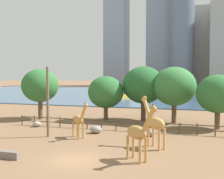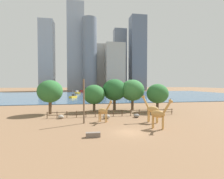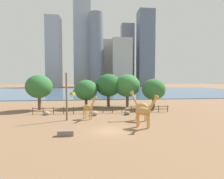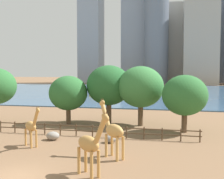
# 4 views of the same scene
# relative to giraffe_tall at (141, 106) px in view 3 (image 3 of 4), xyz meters

# --- Properties ---
(ground_plane) EXTENTS (400.00, 400.00, 0.00)m
(ground_plane) POSITION_rel_giraffe_tall_xyz_m (-5.47, 74.66, -2.26)
(ground_plane) COLOR brown
(harbor_water) EXTENTS (180.00, 86.00, 0.20)m
(harbor_water) POSITION_rel_giraffe_tall_xyz_m (-5.47, 71.66, -2.16)
(harbor_water) COLOR #3D6084
(harbor_water) RESTS_ON ground
(giraffe_tall) EXTENTS (2.82, 2.57, 4.77)m
(giraffe_tall) POSITION_rel_giraffe_tall_xyz_m (0.00, 0.00, 0.00)
(giraffe_tall) COLOR tan
(giraffe_tall) RESTS_ON ground
(giraffe_companion) EXTENTS (2.92, 2.39, 4.62)m
(giraffe_companion) POSITION_rel_giraffe_tall_xyz_m (-0.64, -4.31, -0.06)
(giraffe_companion) COLOR #C18C47
(giraffe_companion) RESTS_ON ground
(giraffe_young) EXTENTS (2.56, 2.16, 3.99)m
(giraffe_young) POSITION_rel_giraffe_tall_xyz_m (-8.13, 1.64, -0.35)
(giraffe_young) COLOR #C18C47
(giraffe_young) RESTS_ON ground
(utility_pole) EXTENTS (0.28, 0.28, 7.48)m
(utility_pole) POSITION_rel_giraffe_tall_xyz_m (-11.53, 1.26, 1.48)
(utility_pole) COLOR brown
(utility_pole) RESTS_ON ground
(boulder_near_fence) EXTENTS (1.35, 1.15, 0.86)m
(boulder_near_fence) POSITION_rel_giraffe_tall_xyz_m (-7.28, 4.47, -1.83)
(boulder_near_fence) COLOR gray
(boulder_near_fence) RESTS_ON ground
(boulder_by_pole) EXTENTS (1.06, 0.96, 0.72)m
(boulder_by_pole) POSITION_rel_giraffe_tall_xyz_m (-15.84, 5.99, -1.90)
(boulder_by_pole) COLOR gray
(boulder_by_pole) RESTS_ON ground
(boulder_small) EXTENTS (1.19, 0.98, 0.73)m
(boulder_small) POSITION_rel_giraffe_tall_xyz_m (-1.26, 4.61, -1.89)
(boulder_small) COLOR gray
(boulder_small) RESTS_ON ground
(feeding_trough) EXTENTS (1.80, 0.60, 0.60)m
(feeding_trough) POSITION_rel_giraffe_tall_xyz_m (-10.50, -6.60, -1.96)
(feeding_trough) COLOR #72665B
(feeding_trough) RESTS_ON ground
(enclosure_fence) EXTENTS (26.12, 0.14, 1.30)m
(enclosure_fence) POSITION_rel_giraffe_tall_xyz_m (-5.51, 6.66, -1.51)
(enclosure_fence) COLOR #4C3826
(enclosure_fence) RESTS_ON ground
(tree_left_large) EXTENTS (5.99, 5.99, 7.84)m
(tree_left_large) POSITION_rel_giraffe_tall_xyz_m (-3.78, 14.86, 2.86)
(tree_left_large) COLOR brown
(tree_left_large) RESTS_ON ground
(tree_center_broad) EXTENTS (5.13, 5.13, 6.43)m
(tree_center_broad) POSITION_rel_giraffe_tall_xyz_m (-9.00, 13.30, 1.84)
(tree_center_broad) COLOR brown
(tree_center_broad) RESTS_ON ground
(tree_right_tall) EXTENTS (5.46, 5.46, 7.47)m
(tree_right_tall) POSITION_rel_giraffe_tall_xyz_m (-18.75, 11.68, 2.72)
(tree_right_tall) COLOR brown
(tree_right_tall) RESTS_ON ground
(tree_left_small) EXTENTS (5.90, 5.90, 7.69)m
(tree_left_small) POSITION_rel_giraffe_tall_xyz_m (0.64, 13.91, 2.76)
(tree_left_small) COLOR brown
(tree_left_small) RESTS_ON ground
(tree_right_small) EXTENTS (5.19, 5.19, 6.63)m
(tree_right_small) POSITION_rel_giraffe_tall_xyz_m (6.03, 11.05, 2.02)
(tree_right_small) COLOR brown
(tree_right_small) RESTS_ON ground
(boat_ferry) EXTENTS (8.12, 7.71, 3.63)m
(boat_ferry) POSITION_rel_giraffe_tall_xyz_m (-9.21, 102.84, -0.83)
(boat_ferry) COLOR #B22D28
(boat_ferry) RESTS_ON harbor_water
(boat_sailboat) EXTENTS (2.81, 5.99, 5.19)m
(boat_sailboat) POSITION_rel_giraffe_tall_xyz_m (-0.67, 90.37, -1.19)
(boat_sailboat) COLOR navy
(boat_sailboat) RESTS_ON harbor_water
(boat_tug) EXTENTS (3.85, 4.87, 2.06)m
(boat_tug) POSITION_rel_giraffe_tall_xyz_m (-14.77, 86.16, -1.36)
(boat_tug) COLOR gold
(boat_tug) RESTS_ON harbor_water
(boat_barge) EXTENTS (3.64, 4.51, 3.91)m
(boat_barge) POSITION_rel_giraffe_tall_xyz_m (-15.78, 52.69, -1.40)
(boat_barge) COLOR gold
(boat_barge) RESTS_ON harbor_water
(skyline_tower_needle) EXTENTS (17.40, 13.12, 43.70)m
(skyline_tower_needle) POSITION_rel_giraffe_tall_xyz_m (18.30, 131.08, 19.59)
(skyline_tower_needle) COLOR #ADA89E
(skyline_tower_needle) RESTS_ON ground
(skyline_block_central) EXTENTS (12.46, 14.36, 63.26)m
(skyline_block_central) POSITION_rel_giraffe_tall_xyz_m (-42.95, 138.54, 29.37)
(skyline_block_central) COLOR #939EAD
(skyline_block_central) RESTS_ON ground
(skyline_tower_glass) EXTENTS (12.81, 10.14, 63.22)m
(skyline_tower_glass) POSITION_rel_giraffe_tall_xyz_m (27.47, 151.52, 29.35)
(skyline_tower_glass) COLOR slate
(skyline_tower_glass) RESTS_ON ground
(skyline_block_left) EXTENTS (14.90, 13.20, 72.41)m
(skyline_block_left) POSITION_rel_giraffe_tall_xyz_m (42.52, 138.30, 33.95)
(skyline_block_left) COLOR slate
(skyline_block_left) RESTS_ON ground
(skyline_block_right) EXTENTS (17.18, 13.79, 46.08)m
(skyline_block_right) POSITION_rel_giraffe_tall_xyz_m (7.24, 149.60, 20.78)
(skyline_block_right) COLOR #ADA89E
(skyline_block_right) RESTS_ON ground
(skyline_tower_short) EXTENTS (13.34, 13.34, 66.84)m
(skyline_tower_short) POSITION_rel_giraffe_tall_xyz_m (-4.72, 134.76, 31.16)
(skyline_tower_short) COLOR slate
(skyline_tower_short) RESTS_ON ground
(skyline_block_wide) EXTENTS (16.25, 11.73, 84.79)m
(skyline_block_wide) POSITION_rel_giraffe_tall_xyz_m (-17.50, 146.61, 40.13)
(skyline_block_wide) COLOR #939EAD
(skyline_block_wide) RESTS_ON ground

